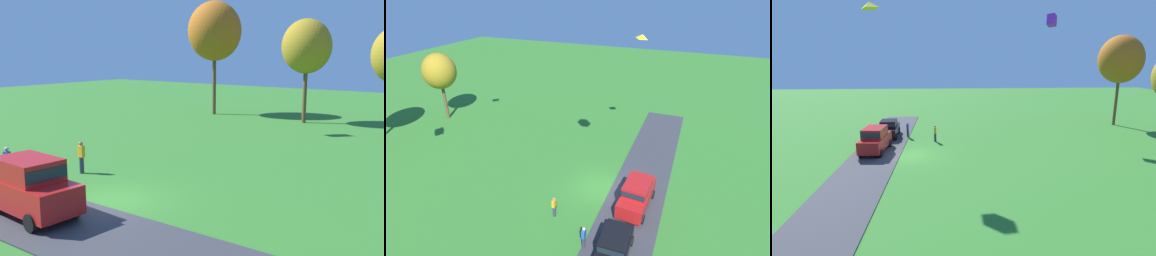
% 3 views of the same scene
% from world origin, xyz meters
% --- Properties ---
extents(ground_plane, '(120.00, 120.00, 0.00)m').
position_xyz_m(ground_plane, '(0.00, 0.00, 0.00)').
color(ground_plane, '#337528').
extents(pavement_strip, '(36.00, 4.40, 0.06)m').
position_xyz_m(pavement_strip, '(0.00, -2.99, 0.03)').
color(pavement_strip, '#38383D').
rests_on(pavement_strip, ground).
extents(car_sedan_mid_row, '(4.47, 2.10, 1.84)m').
position_xyz_m(car_sedan_mid_row, '(-6.52, -2.93, 1.04)').
color(car_sedan_mid_row, black).
rests_on(car_sedan_mid_row, ground).
extents(car_suv_by_flagpole, '(4.71, 2.28, 2.28)m').
position_xyz_m(car_suv_by_flagpole, '(-1.14, -3.19, 1.30)').
color(car_suv_by_flagpole, red).
rests_on(car_suv_by_flagpole, ground).
extents(person_watching_sky, '(0.36, 0.24, 1.71)m').
position_xyz_m(person_watching_sky, '(-4.44, 2.17, 0.88)').
color(person_watching_sky, '#2D334C').
rests_on(person_watching_sky, ground).
extents(person_beside_suv, '(0.36, 0.24, 1.71)m').
position_xyz_m(person_beside_suv, '(-6.34, -0.89, 0.88)').
color(person_beside_suv, '#2D334C').
rests_on(person_beside_suv, ground).
extents(tree_right_of_center, '(5.33, 5.33, 11.24)m').
position_xyz_m(tree_right_of_center, '(-11.14, 25.07, 8.29)').
color(tree_right_of_center, brown).
rests_on(tree_right_of_center, ground).
extents(kite_diamond_topmost, '(1.04, 1.02, 0.47)m').
position_xyz_m(kite_diamond_topmost, '(7.22, -0.98, 11.41)').
color(kite_diamond_topmost, yellow).
extents(kite_box_high_left, '(1.51, 1.33, 1.49)m').
position_xyz_m(kite_box_high_left, '(-8.55, 15.13, 12.54)').
color(kite_box_high_left, purple).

